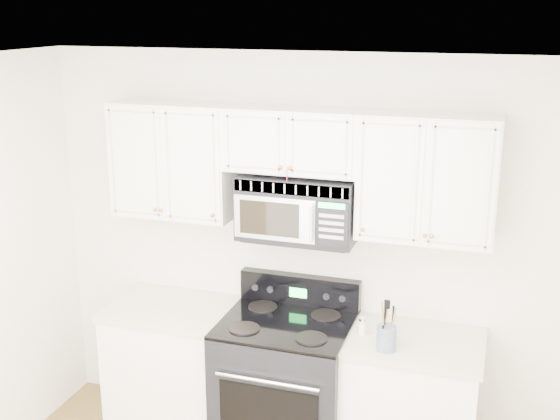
% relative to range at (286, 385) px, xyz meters
% --- Properties ---
extents(room, '(3.51, 3.51, 2.61)m').
position_rel_range_xyz_m(room, '(-0.01, -1.40, 0.82)').
color(room, brown).
rests_on(room, ground).
extents(base_cabinet_left, '(0.86, 0.65, 0.92)m').
position_rel_range_xyz_m(base_cabinet_left, '(-0.81, 0.03, -0.06)').
color(base_cabinet_left, white).
rests_on(base_cabinet_left, ground).
extents(base_cabinet_right, '(0.86, 0.65, 0.92)m').
position_rel_range_xyz_m(base_cabinet_right, '(0.79, 0.03, -0.06)').
color(base_cabinet_right, white).
rests_on(base_cabinet_right, ground).
extents(range, '(0.82, 0.75, 1.14)m').
position_rel_range_xyz_m(range, '(0.00, 0.00, 0.00)').
color(range, black).
rests_on(range, ground).
extents(upper_cabinets, '(2.44, 0.37, 0.75)m').
position_rel_range_xyz_m(upper_cabinets, '(-0.01, 0.18, 1.45)').
color(upper_cabinets, white).
rests_on(upper_cabinets, ground).
extents(microwave, '(0.74, 0.42, 0.41)m').
position_rel_range_xyz_m(microwave, '(0.03, 0.16, 1.17)').
color(microwave, black).
rests_on(microwave, ground).
extents(utensil_crock, '(0.12, 0.12, 0.32)m').
position_rel_range_xyz_m(utensil_crock, '(0.66, -0.15, 0.52)').
color(utensil_crock, slate).
rests_on(utensil_crock, base_cabinet_right).
extents(shaker_salt, '(0.05, 0.05, 0.11)m').
position_rel_range_xyz_m(shaker_salt, '(0.49, 0.00, 0.49)').
color(shaker_salt, white).
rests_on(shaker_salt, base_cabinet_right).
extents(shaker_pepper, '(0.04, 0.04, 0.10)m').
position_rel_range_xyz_m(shaker_pepper, '(0.62, -0.08, 0.49)').
color(shaker_pepper, white).
rests_on(shaker_pepper, base_cabinet_right).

